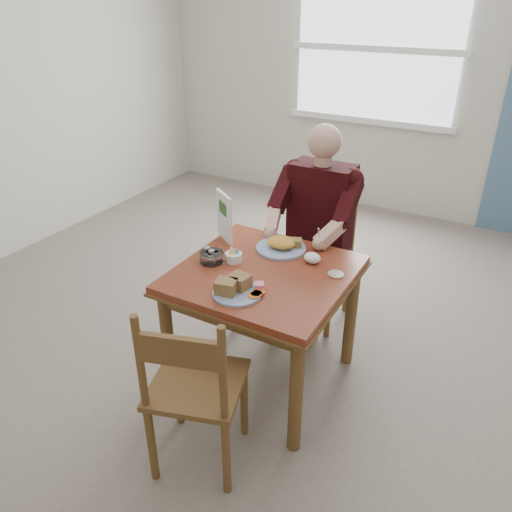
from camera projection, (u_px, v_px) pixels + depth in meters
The scene contains 16 objects.
floor at pixel (263, 377), 3.06m from camera, with size 6.00×6.00×0.00m, color #6B5D56.
wall_back at pixel (416, 74), 4.71m from camera, with size 5.50×5.50×0.00m, color beige.
lemon_wedge at pixel (218, 286), 2.54m from camera, with size 0.05×0.04×0.03m, color #FFEF35.
napkin at pixel (312, 258), 2.77m from camera, with size 0.09×0.08×0.06m, color white.
metal_dish at pixel (336, 274), 2.66m from camera, with size 0.09×0.09×0.01m, color silver.
window at pixel (376, 49), 4.76m from camera, with size 1.72×0.04×1.42m.
table at pixel (264, 288), 2.76m from camera, with size 0.92×0.92×0.75m.
chair_far at pixel (319, 255), 3.45m from camera, with size 0.42×0.42×0.95m.
chair_near at pixel (194, 389), 2.29m from camera, with size 0.53×0.53×0.95m.
diner at pixel (317, 215), 3.22m from camera, with size 0.53×0.56×1.39m.
near_plate at pixel (236, 288), 2.49m from camera, with size 0.27×0.27×0.08m.
far_plate at pixel (282, 245), 2.91m from camera, with size 0.39×0.39×0.08m.
caddy at pixel (234, 257), 2.79m from camera, with size 0.10×0.10×0.07m.
shakers at pixel (210, 255), 2.78m from camera, with size 0.09×0.06×0.08m.
creamer at pixel (212, 257), 2.78m from camera, with size 0.17×0.17×0.06m.
menu at pixel (224, 217), 2.98m from camera, with size 0.17×0.13×0.30m.
Camera 1 is at (1.11, -2.07, 2.09)m, focal length 35.00 mm.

